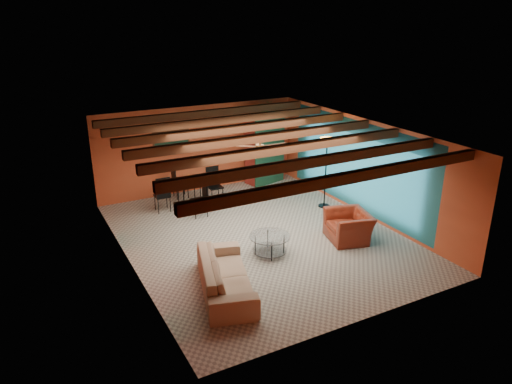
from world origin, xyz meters
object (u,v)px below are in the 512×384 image
armchair (349,226)px  dining_table (189,189)px  armoire (265,149)px  floor_lamp (326,173)px  vase (188,168)px  potted_plant (265,108)px  sofa (225,275)px  coffee_table (270,245)px

armchair → dining_table: size_ratio=0.54×
armchair → armoire: armoire is taller
armchair → floor_lamp: 2.32m
armchair → dining_table: bearing=-131.0°
armchair → vase: bearing=-131.0°
potted_plant → vase: (-3.03, -0.91, -1.30)m
sofa → dining_table: (0.98, 4.67, 0.18)m
coffee_table → dining_table: bearing=98.9°
armchair → coffee_table: bearing=-81.7°
armchair → vase: size_ratio=5.35×
dining_table → vase: bearing=0.0°
dining_table → armoire: (3.03, 0.91, 0.58)m
armoire → potted_plant: 1.36m
floor_lamp → dining_table: bearing=151.8°
sofa → floor_lamp: 5.31m
sofa → coffee_table: sofa is taller
potted_plant → dining_table: bearing=-163.3°
coffee_table → armoire: 5.31m
sofa → armoire: armoire is taller
coffee_table → dining_table: 3.79m
armoire → coffee_table: bearing=-133.6°
potted_plant → coffee_table: bearing=-117.8°
armoire → sofa: bearing=-141.5°
dining_table → armoire: 3.21m
armoire → armchair: bearing=-109.5°
coffee_table → sofa: bearing=-149.0°
sofa → armoire: 6.91m
floor_lamp → potted_plant: (-0.45, 2.78, 1.43)m
coffee_table → floor_lamp: bearing=32.7°
floor_lamp → potted_plant: 3.16m
armoire → vase: (-3.03, -0.91, 0.06)m
armoire → floor_lamp: bearing=-96.6°
coffee_table → potted_plant: size_ratio=1.96×
coffee_table → potted_plant: (2.44, 4.64, 2.23)m
coffee_table → potted_plant: potted_plant is taller
armchair → coffee_table: 2.15m
sofa → vase: size_ratio=11.73×
coffee_table → dining_table: size_ratio=0.47×
armchair → floor_lamp: size_ratio=0.54×
armoire → vase: size_ratio=10.72×
armchair → dining_table: 4.80m
sofa → dining_table: dining_table is taller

